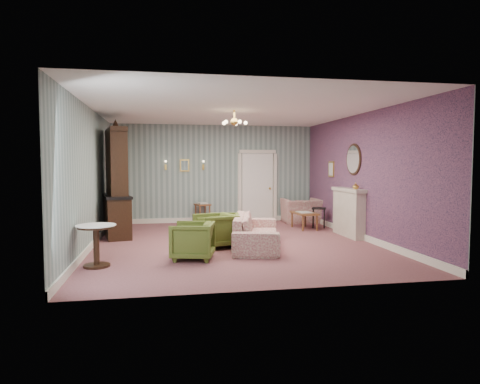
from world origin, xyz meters
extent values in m
plane|color=#824C50|center=(0.00, 0.00, 0.00)|extent=(7.00, 7.00, 0.00)
plane|color=white|center=(0.00, 0.00, 2.90)|extent=(7.00, 7.00, 0.00)
plane|color=slate|center=(0.00, 3.50, 1.45)|extent=(6.00, 0.00, 6.00)
plane|color=slate|center=(0.00, -3.50, 1.45)|extent=(6.00, 0.00, 6.00)
plane|color=slate|center=(-3.00, 0.00, 1.45)|extent=(0.00, 7.00, 7.00)
plane|color=slate|center=(3.00, 0.00, 1.45)|extent=(0.00, 7.00, 7.00)
plane|color=#A65370|center=(2.98, 0.00, 1.45)|extent=(0.00, 7.00, 7.00)
imported|color=#4F5F21|center=(-1.01, -1.41, 0.38)|extent=(0.84, 0.87, 0.75)
imported|color=#4F5F21|center=(-0.47, -0.39, 0.39)|extent=(0.89, 0.93, 0.78)
imported|color=#4F5F21|center=(-0.20, -0.06, 0.37)|extent=(0.76, 0.80, 0.74)
imported|color=#933B46|center=(0.39, -0.49, 0.45)|extent=(1.18, 2.39, 0.90)
imported|color=#933B46|center=(2.50, 2.83, 0.48)|extent=(1.11, 0.74, 0.95)
imported|color=gold|center=(2.84, 0.00, 1.23)|extent=(0.15, 0.15, 0.15)
cube|color=maroon|center=(2.45, 2.68, 0.48)|extent=(0.41, 0.28, 0.39)
camera|label=1|loc=(-1.53, -9.01, 1.73)|focal=31.43mm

